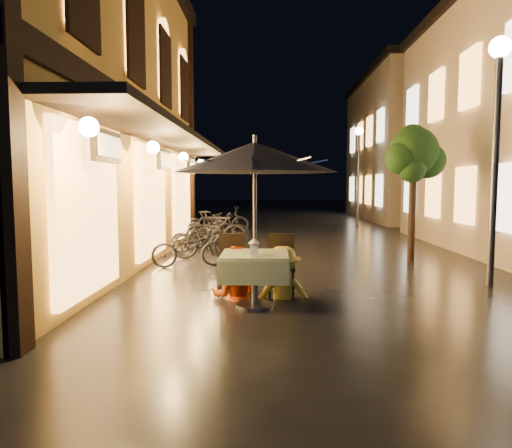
{
  "coord_description": "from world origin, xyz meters",
  "views": [
    {
      "loc": [
        -0.85,
        -5.94,
        1.77
      ],
      "look_at": [
        -1.05,
        1.15,
        1.15
      ],
      "focal_mm": 32.0,
      "sensor_mm": 36.0,
      "label": 1
    }
  ],
  "objects_px": {
    "cafe_table": "(255,266)",
    "person_yellow": "(283,248)",
    "streetlamp_near": "(497,116)",
    "table_lantern": "(254,246)",
    "bicycle_0": "(189,248)",
    "patio_umbrella": "(255,157)",
    "person_orange": "(235,247)"
  },
  "relations": [
    {
      "from": "cafe_table",
      "to": "person_yellow",
      "type": "distance_m",
      "value": 0.73
    },
    {
      "from": "streetlamp_near",
      "to": "person_yellow",
      "type": "height_order",
      "value": "streetlamp_near"
    },
    {
      "from": "table_lantern",
      "to": "bicycle_0",
      "type": "bearing_deg",
      "value": 113.97
    },
    {
      "from": "patio_umbrella",
      "to": "person_orange",
      "type": "distance_m",
      "value": 1.5
    },
    {
      "from": "table_lantern",
      "to": "person_orange",
      "type": "xyz_separation_m",
      "value": [
        -0.33,
        0.81,
        -0.13
      ]
    },
    {
      "from": "patio_umbrella",
      "to": "person_yellow",
      "type": "distance_m",
      "value": 1.54
    },
    {
      "from": "streetlamp_near",
      "to": "patio_umbrella",
      "type": "distance_m",
      "value": 4.37
    },
    {
      "from": "patio_umbrella",
      "to": "table_lantern",
      "type": "distance_m",
      "value": 1.26
    },
    {
      "from": "patio_umbrella",
      "to": "bicycle_0",
      "type": "distance_m",
      "value": 3.88
    },
    {
      "from": "person_orange",
      "to": "streetlamp_near",
      "type": "bearing_deg",
      "value": -168.11
    },
    {
      "from": "streetlamp_near",
      "to": "bicycle_0",
      "type": "relative_size",
      "value": 2.67
    },
    {
      "from": "bicycle_0",
      "to": "patio_umbrella",
      "type": "bearing_deg",
      "value": -169.62
    },
    {
      "from": "person_yellow",
      "to": "bicycle_0",
      "type": "bearing_deg",
      "value": -58.77
    },
    {
      "from": "streetlamp_near",
      "to": "person_yellow",
      "type": "bearing_deg",
      "value": -166.33
    },
    {
      "from": "person_yellow",
      "to": "bicycle_0",
      "type": "distance_m",
      "value": 3.22
    },
    {
      "from": "person_yellow",
      "to": "patio_umbrella",
      "type": "bearing_deg",
      "value": 47.97
    },
    {
      "from": "person_orange",
      "to": "person_yellow",
      "type": "relative_size",
      "value": 1.01
    },
    {
      "from": "streetlamp_near",
      "to": "bicycle_0",
      "type": "height_order",
      "value": "streetlamp_near"
    },
    {
      "from": "streetlamp_near",
      "to": "table_lantern",
      "type": "distance_m",
      "value": 4.84
    },
    {
      "from": "streetlamp_near",
      "to": "table_lantern",
      "type": "bearing_deg",
      "value": -156.98
    },
    {
      "from": "person_orange",
      "to": "bicycle_0",
      "type": "xyz_separation_m",
      "value": [
        -1.18,
        2.58,
        -0.38
      ]
    },
    {
      "from": "table_lantern",
      "to": "person_yellow",
      "type": "xyz_separation_m",
      "value": [
        0.42,
        0.84,
        -0.13
      ]
    },
    {
      "from": "streetlamp_near",
      "to": "cafe_table",
      "type": "distance_m",
      "value": 4.9
    },
    {
      "from": "patio_umbrella",
      "to": "table_lantern",
      "type": "relative_size",
      "value": 9.84
    },
    {
      "from": "streetlamp_near",
      "to": "table_lantern",
      "type": "relative_size",
      "value": 16.92
    },
    {
      "from": "person_orange",
      "to": "person_yellow",
      "type": "distance_m",
      "value": 0.75
    },
    {
      "from": "bicycle_0",
      "to": "cafe_table",
      "type": "bearing_deg",
      "value": -169.62
    },
    {
      "from": "person_orange",
      "to": "bicycle_0",
      "type": "height_order",
      "value": "person_orange"
    },
    {
      "from": "person_yellow",
      "to": "table_lantern",
      "type": "bearing_deg",
      "value": 57.82
    },
    {
      "from": "streetlamp_near",
      "to": "patio_umbrella",
      "type": "relative_size",
      "value": 1.72
    },
    {
      "from": "cafe_table",
      "to": "person_orange",
      "type": "bearing_deg",
      "value": 121.28
    },
    {
      "from": "streetlamp_near",
      "to": "person_orange",
      "type": "distance_m",
      "value": 4.96
    }
  ]
}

